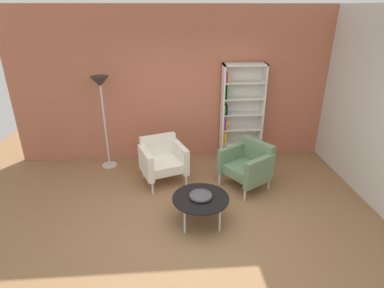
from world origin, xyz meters
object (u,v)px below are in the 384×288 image
armchair_spare_guest (162,159)px  armchair_near_window (248,164)px  bookshelf_tall (239,114)px  coffee_table_low (201,199)px  decorative_bowl (201,195)px  floor_lamp_torchiere (101,93)px

armchair_spare_guest → armchair_near_window: same height
bookshelf_tall → armchair_near_window: 1.23m
armchair_spare_guest → armchair_near_window: bearing=-31.0°
coffee_table_low → decorative_bowl: bearing=-45.0°
decorative_bowl → armchair_near_window: armchair_near_window is taller
bookshelf_tall → floor_lamp_torchiere: (-2.55, -0.18, 0.52)m
floor_lamp_torchiere → decorative_bowl: bearing=-49.3°
decorative_bowl → floor_lamp_torchiere: floor_lamp_torchiere is taller
coffee_table_low → decorative_bowl: 0.06m
bookshelf_tall → armchair_spare_guest: 1.78m
decorative_bowl → armchair_spare_guest: bearing=114.2°
decorative_bowl → armchair_near_window: (0.89, 0.92, -0.02)m
decorative_bowl → bookshelf_tall: bearing=65.0°
bookshelf_tall → coffee_table_low: size_ratio=2.37×
coffee_table_low → armchair_near_window: armchair_near_window is taller
bookshelf_tall → decorative_bowl: 2.30m
bookshelf_tall → armchair_spare_guest: (-1.50, -0.82, -0.52)m
floor_lamp_torchiere → coffee_table_low: bearing=-49.3°
armchair_spare_guest → armchair_near_window: 1.47m
bookshelf_tall → decorative_bowl: (-0.95, -2.04, -0.50)m
bookshelf_tall → coffee_table_low: 2.32m
bookshelf_tall → armchair_near_window: size_ratio=2.02×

